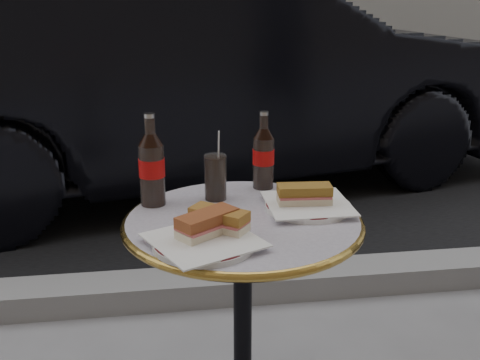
{
  "coord_description": "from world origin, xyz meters",
  "views": [
    {
      "loc": [
        -0.21,
        -1.42,
        1.31
      ],
      "look_at": [
        0.0,
        0.05,
        0.82
      ],
      "focal_mm": 45.0,
      "sensor_mm": 36.0,
      "label": 1
    }
  ],
  "objects": [
    {
      "name": "asphalt_road",
      "position": [
        0.0,
        5.0,
        0.0
      ],
      "size": [
        40.0,
        8.0,
        0.0
      ],
      "primitive_type": "cube",
      "color": "black",
      "rests_on": "ground"
    },
    {
      "name": "curb",
      "position": [
        0.0,
        0.9,
        0.05
      ],
      "size": [
        40.0,
        0.2,
        0.12
      ],
      "primitive_type": "cube",
      "color": "gray",
      "rests_on": "ground"
    },
    {
      "name": "plate_right",
      "position": [
        0.18,
        0.04,
        0.74
      ],
      "size": [
        0.27,
        0.27,
        0.01
      ],
      "primitive_type": "cylinder",
      "rotation": [
        0.0,
        0.0,
        -0.17
      ],
      "color": "white",
      "rests_on": "bistro_table"
    },
    {
      "name": "cola_bottle_left",
      "position": [
        -0.23,
        0.14,
        0.86
      ],
      "size": [
        0.08,
        0.08,
        0.25
      ],
      "primitive_type": null,
      "rotation": [
        0.0,
        0.0,
        -0.06
      ],
      "color": "black",
      "rests_on": "bistro_table"
    },
    {
      "name": "plate_left",
      "position": [
        -0.11,
        -0.15,
        0.74
      ],
      "size": [
        0.29,
        0.29,
        0.01
      ],
      "primitive_type": "cylinder",
      "rotation": [
        0.0,
        0.0,
        0.26
      ],
      "color": "silver",
      "rests_on": "bistro_table"
    },
    {
      "name": "sandwich_right",
      "position": [
        0.17,
        0.05,
        0.77
      ],
      "size": [
        0.15,
        0.08,
        0.05
      ],
      "primitive_type": "cube",
      "rotation": [
        0.0,
        0.0,
        -0.07
      ],
      "color": "olive",
      "rests_on": "plate_right"
    },
    {
      "name": "parked_car",
      "position": [
        0.13,
        2.52,
        0.72
      ],
      "size": [
        2.45,
        4.62,
        1.44
      ],
      "primitive_type": "imported",
      "rotation": [
        0.0,
        0.0,
        1.79
      ],
      "color": "black",
      "rests_on": "ground"
    },
    {
      "name": "sandwich_left_b",
      "position": [
        -0.07,
        -0.1,
        0.77
      ],
      "size": [
        0.15,
        0.14,
        0.05
      ],
      "primitive_type": "cube",
      "rotation": [
        0.0,
        0.0,
        -0.66
      ],
      "color": "#966226",
      "rests_on": "plate_left"
    },
    {
      "name": "cola_glass",
      "position": [
        -0.05,
        0.15,
        0.8
      ],
      "size": [
        0.08,
        0.08,
        0.13
      ],
      "primitive_type": "cylinder",
      "rotation": [
        0.0,
        0.0,
        0.26
      ],
      "color": "black",
      "rests_on": "bistro_table"
    },
    {
      "name": "bistro_table",
      "position": [
        0.0,
        0.0,
        0.37
      ],
      "size": [
        0.62,
        0.62,
        0.73
      ],
      "primitive_type": null,
      "color": "#BAB2C4",
      "rests_on": "ground"
    },
    {
      "name": "sandwich_left_a",
      "position": [
        -0.1,
        -0.12,
        0.77
      ],
      "size": [
        0.16,
        0.14,
        0.05
      ],
      "primitive_type": "cube",
      "rotation": [
        0.0,
        0.0,
        0.62
      ],
      "color": "brown",
      "rests_on": "plate_left"
    },
    {
      "name": "cola_bottle_right",
      "position": [
        0.1,
        0.23,
        0.85
      ],
      "size": [
        0.07,
        0.07,
        0.23
      ],
      "primitive_type": null,
      "rotation": [
        0.0,
        0.0,
        -0.18
      ],
      "color": "black",
      "rests_on": "bistro_table"
    }
  ]
}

